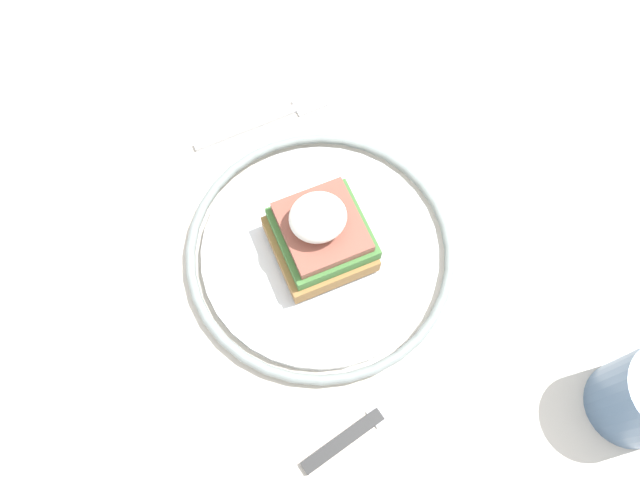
# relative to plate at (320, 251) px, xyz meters

# --- Properties ---
(ground_plane) EXTENTS (6.00, 6.00, 0.00)m
(ground_plane) POSITION_rel_plate_xyz_m (0.04, -0.06, -0.76)
(ground_plane) COLOR #B2ADA3
(dining_table) EXTENTS (1.12, 0.64, 0.76)m
(dining_table) POSITION_rel_plate_xyz_m (0.04, -0.06, -0.13)
(dining_table) COLOR beige
(dining_table) RESTS_ON ground_plane
(plate) EXTENTS (0.27, 0.27, 0.02)m
(plate) POSITION_rel_plate_xyz_m (0.00, 0.00, 0.00)
(plate) COLOR silver
(plate) RESTS_ON dining_table
(sandwich) EXTENTS (0.09, 0.09, 0.08)m
(sandwich) POSITION_rel_plate_xyz_m (-0.00, 0.00, 0.04)
(sandwich) COLOR #9E703D
(sandwich) RESTS_ON plate
(fork) EXTENTS (0.02, 0.16, 0.00)m
(fork) POSITION_rel_plate_xyz_m (-0.17, 0.01, -0.01)
(fork) COLOR silver
(fork) RESTS_ON dining_table
(knife) EXTENTS (0.05, 0.19, 0.01)m
(knife) POSITION_rel_plate_xyz_m (0.17, -0.01, -0.01)
(knife) COLOR #2D2D2D
(knife) RESTS_ON dining_table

